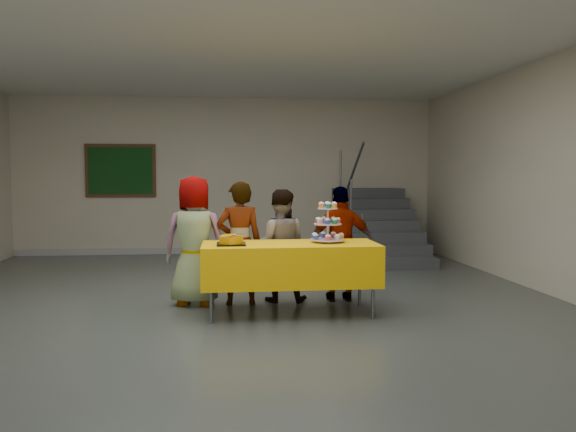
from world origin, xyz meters
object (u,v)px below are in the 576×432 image
(schoolchild_a, at_px, (195,241))
(schoolchild_c, at_px, (280,246))
(bear_cake, at_px, (231,239))
(bake_table, at_px, (290,263))
(schoolchild_d, at_px, (341,244))
(schoolchild_b, at_px, (240,243))
(noticeboard, at_px, (121,171))
(cupcake_stand, at_px, (328,226))
(staircase, at_px, (375,231))

(schoolchild_a, distance_m, schoolchild_c, 1.00)
(schoolchild_c, bearing_deg, bear_cake, 59.38)
(bake_table, relative_size, schoolchild_d, 1.37)
(bake_table, bearing_deg, schoolchild_b, 136.05)
(schoolchild_a, xyz_separation_m, schoolchild_b, (0.52, -0.06, -0.03))
(bake_table, relative_size, bear_cake, 5.25)
(schoolchild_c, relative_size, schoolchild_d, 0.97)
(schoolchild_c, xyz_separation_m, schoolchild_d, (0.73, -0.06, 0.02))
(bear_cake, height_order, schoolchild_a, schoolchild_a)
(schoolchild_a, relative_size, noticeboard, 1.15)
(cupcake_stand, xyz_separation_m, bear_cake, (-1.05, -0.12, -0.12))
(schoolchild_a, relative_size, schoolchild_d, 1.09)
(bear_cake, xyz_separation_m, schoolchild_d, (1.31, 0.65, -0.14))
(schoolchild_b, distance_m, staircase, 4.43)
(schoolchild_d, bearing_deg, cupcake_stand, 65.20)
(schoolchild_b, bearing_deg, schoolchild_d, -179.74)
(bake_table, height_order, schoolchild_b, schoolchild_b)
(cupcake_stand, distance_m, bear_cake, 1.06)
(schoolchild_b, xyz_separation_m, noticeboard, (-2.13, 4.43, 0.89))
(bake_table, distance_m, bear_cake, 0.69)
(schoolchild_b, bearing_deg, noticeboard, -67.27)
(schoolchild_a, height_order, schoolchild_b, schoolchild_a)
(bake_table, distance_m, noticeboard, 5.71)
(bake_table, bearing_deg, schoolchild_d, 40.31)
(cupcake_stand, xyz_separation_m, schoolchild_d, (0.26, 0.53, -0.26))
(schoolchild_c, distance_m, schoolchild_d, 0.73)
(bear_cake, relative_size, staircase, 0.15)
(schoolchild_b, distance_m, schoolchild_c, 0.50)
(schoolchild_a, distance_m, schoolchild_d, 1.73)
(bake_table, xyz_separation_m, schoolchild_b, (-0.53, 0.51, 0.16))
(cupcake_stand, distance_m, staircase, 4.40)
(schoolchild_c, height_order, noticeboard, noticeboard)
(cupcake_stand, relative_size, noticeboard, 0.34)
(bear_cake, bearing_deg, bake_table, 6.82)
(cupcake_stand, xyz_separation_m, staircase, (1.62, 4.06, -0.46))
(schoolchild_b, relative_size, staircase, 0.60)
(cupcake_stand, height_order, schoolchild_d, schoolchild_d)
(schoolchild_a, bearing_deg, bake_table, 162.35)
(staircase, bearing_deg, schoolchild_d, -111.11)
(schoolchild_a, height_order, staircase, staircase)
(schoolchild_a, height_order, noticeboard, noticeboard)
(bake_table, relative_size, schoolchild_c, 1.41)
(schoolchild_b, bearing_deg, schoolchild_c, -168.07)
(schoolchild_c, bearing_deg, staircase, -112.63)
(bake_table, xyz_separation_m, schoolchild_c, (-0.05, 0.64, 0.11))
(schoolchild_a, xyz_separation_m, noticeboard, (-1.61, 4.37, 0.85))
(bake_table, xyz_separation_m, cupcake_stand, (0.42, 0.05, 0.39))
(bake_table, xyz_separation_m, bear_cake, (-0.63, -0.08, 0.27))
(schoolchild_c, bearing_deg, schoolchild_b, 23.38)
(schoolchild_c, distance_m, staircase, 4.05)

